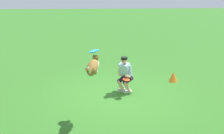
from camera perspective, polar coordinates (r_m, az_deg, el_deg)
name	(u,v)px	position (r m, az deg, el deg)	size (l,w,h in m)	color
ground_plane	(116,96)	(9.35, 0.90, -6.15)	(60.00, 60.00, 0.00)	#337225
person	(125,73)	(9.46, 2.72, -1.34)	(0.60, 0.71, 1.29)	silver
dog	(93,67)	(7.28, -3.99, 0.07)	(0.42, 1.04, 0.50)	olive
frisbee_flying	(94,51)	(7.53, -3.76, 3.32)	(0.27, 0.27, 0.02)	#1F95E8
frisbee_held	(126,80)	(9.13, 3.00, -2.65)	(0.24, 0.24, 0.02)	#EC5423
training_cone	(173,77)	(10.90, 12.62, -1.96)	(0.35, 0.35, 0.39)	orange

